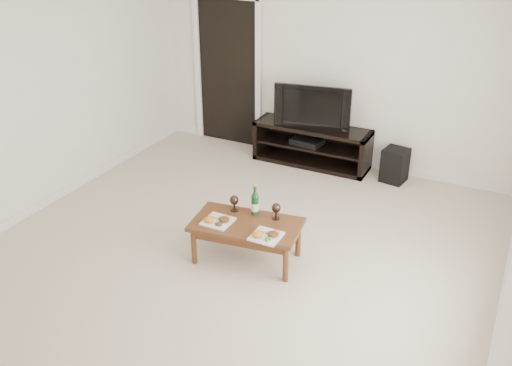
% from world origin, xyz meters
% --- Properties ---
extents(floor, '(5.50, 5.50, 0.00)m').
position_xyz_m(floor, '(0.00, 0.00, 0.00)').
color(floor, beige).
rests_on(floor, ground).
extents(back_wall, '(5.00, 0.04, 2.60)m').
position_xyz_m(back_wall, '(0.00, 2.77, 1.30)').
color(back_wall, silver).
rests_on(back_wall, ground).
extents(doorway, '(0.90, 0.02, 2.05)m').
position_xyz_m(doorway, '(-1.55, 2.73, 1.02)').
color(doorway, black).
rests_on(doorway, ground).
extents(media_console, '(1.57, 0.45, 0.55)m').
position_xyz_m(media_console, '(-0.14, 2.50, 0.28)').
color(media_console, black).
rests_on(media_console, ground).
extents(television, '(1.01, 0.30, 0.58)m').
position_xyz_m(television, '(-0.14, 2.50, 0.84)').
color(television, black).
rests_on(television, media_console).
extents(av_receiver, '(0.43, 0.35, 0.08)m').
position_xyz_m(av_receiver, '(-0.20, 2.48, 0.33)').
color(av_receiver, black).
rests_on(av_receiver, media_console).
extents(subwoofer, '(0.33, 0.33, 0.44)m').
position_xyz_m(subwoofer, '(0.99, 2.48, 0.22)').
color(subwoofer, black).
rests_on(subwoofer, ground).
extents(coffee_table, '(1.13, 0.72, 0.42)m').
position_xyz_m(coffee_table, '(0.14, 0.06, 0.21)').
color(coffee_table, '#573118').
rests_on(coffee_table, ground).
extents(plate_left, '(0.27, 0.27, 0.07)m').
position_xyz_m(plate_left, '(-0.12, -0.06, 0.45)').
color(plate_left, white).
rests_on(plate_left, coffee_table).
extents(plate_right, '(0.27, 0.27, 0.07)m').
position_xyz_m(plate_right, '(0.42, -0.09, 0.45)').
color(plate_right, white).
rests_on(plate_right, coffee_table).
extents(wine_bottle, '(0.07, 0.07, 0.35)m').
position_xyz_m(wine_bottle, '(0.14, 0.25, 0.59)').
color(wine_bottle, '#103B17').
rests_on(wine_bottle, coffee_table).
extents(goblet_left, '(0.09, 0.09, 0.17)m').
position_xyz_m(goblet_left, '(-0.08, 0.22, 0.51)').
color(goblet_left, '#31221B').
rests_on(goblet_left, coffee_table).
extents(goblet_right, '(0.09, 0.09, 0.17)m').
position_xyz_m(goblet_right, '(0.36, 0.26, 0.51)').
color(goblet_right, '#31221B').
rests_on(goblet_right, coffee_table).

